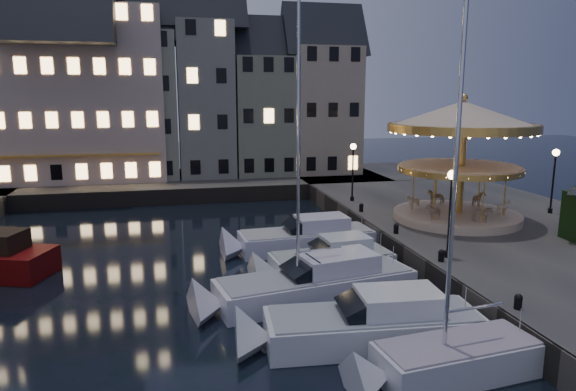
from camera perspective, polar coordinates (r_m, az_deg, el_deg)
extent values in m
plane|color=black|center=(22.59, 1.93, -11.98)|extent=(160.00, 160.00, 0.00)
cube|color=#474442|center=(33.44, 23.17, -4.01)|extent=(16.00, 56.00, 1.30)
cube|color=#474442|center=(48.90, -15.53, 1.05)|extent=(44.00, 12.00, 1.30)
cube|color=#47423A|center=(29.58, 10.39, -5.18)|extent=(0.15, 44.00, 1.30)
cube|color=#47423A|center=(42.92, -13.27, -0.20)|extent=(48.00, 0.15, 1.30)
cylinder|color=black|center=(25.59, 17.29, -6.24)|extent=(0.28, 0.28, 0.30)
cylinder|color=black|center=(25.14, 17.52, -2.42)|extent=(0.12, 0.12, 3.80)
sphere|color=#FFD18C|center=(24.76, 17.80, 2.20)|extent=(0.44, 0.44, 0.44)
cylinder|color=black|center=(37.51, 7.13, -0.36)|extent=(0.28, 0.28, 0.30)
cylinder|color=black|center=(37.21, 7.19, 2.28)|extent=(0.12, 0.12, 3.80)
sphere|color=#FFD18C|center=(36.95, 7.27, 5.43)|extent=(0.44, 0.44, 0.44)
cylinder|color=black|center=(37.51, 27.11, -1.51)|extent=(0.28, 0.28, 0.30)
cylinder|color=black|center=(37.21, 27.35, 1.12)|extent=(0.12, 0.12, 3.80)
sphere|color=#FFD18C|center=(36.95, 27.63, 4.25)|extent=(0.44, 0.44, 0.44)
cylinder|color=black|center=(20.54, 24.19, -10.90)|extent=(0.28, 0.28, 0.40)
sphere|color=black|center=(20.47, 24.24, -10.33)|extent=(0.30, 0.30, 0.30)
cylinder|color=black|center=(24.87, 16.66, -6.58)|extent=(0.28, 0.28, 0.40)
sphere|color=black|center=(24.81, 16.69, -6.09)|extent=(0.30, 0.30, 0.30)
cylinder|color=black|center=(29.15, 11.92, -3.75)|extent=(0.28, 0.28, 0.40)
sphere|color=black|center=(29.10, 11.93, -3.33)|extent=(0.30, 0.30, 0.30)
cylinder|color=black|center=(34.09, 8.14, -1.46)|extent=(0.28, 0.28, 0.40)
sphere|color=black|center=(34.04, 8.15, -1.10)|extent=(0.30, 0.30, 0.30)
cube|color=slate|center=(52.16, -28.60, 7.52)|extent=(5.00, 8.00, 11.00)
cube|color=slate|center=(50.92, -22.70, 8.52)|extent=(5.60, 8.00, 12.00)
cube|color=gray|center=(50.21, -15.85, 9.50)|extent=(6.20, 8.00, 13.00)
cube|color=gray|center=(50.21, -9.21, 10.35)|extent=(5.00, 8.00, 14.00)
cube|color=gray|center=(50.86, -2.95, 8.79)|extent=(5.60, 8.00, 11.00)
cube|color=tan|center=(52.18, 3.70, 9.39)|extent=(6.20, 8.00, 12.00)
cube|color=beige|center=(50.89, -22.77, 10.21)|extent=(16.00, 9.00, 15.00)
cube|color=silver|center=(18.09, 18.30, -17.20)|extent=(5.52, 2.61, 1.30)
cube|color=gray|center=(17.79, 18.44, -15.29)|extent=(5.24, 2.42, 0.10)
cylinder|color=silver|center=(15.99, 17.93, -0.60)|extent=(0.14, 0.14, 9.33)
cube|color=silver|center=(19.46, 9.40, -14.65)|extent=(7.95, 3.19, 1.30)
cube|color=gray|center=(19.18, 9.47, -12.84)|extent=(7.54, 2.95, 0.10)
cube|color=silver|center=(19.30, 12.21, -11.41)|extent=(3.09, 2.17, 0.80)
cube|color=black|center=(18.89, 7.66, -12.09)|extent=(1.43, 1.91, 0.99)
cube|color=silver|center=(23.00, 3.14, -10.35)|extent=(9.16, 4.13, 1.30)
cube|color=gray|center=(22.77, 3.16, -8.78)|extent=(8.69, 3.85, 0.10)
cube|color=silver|center=(23.08, 5.56, -7.40)|extent=(3.65, 2.52, 0.80)
cube|color=black|center=(22.37, 1.52, -8.23)|extent=(1.73, 2.05, 1.06)
cylinder|color=silver|center=(21.11, 1.16, 6.20)|extent=(0.14, 0.14, 11.90)
cube|color=silver|center=(25.95, 4.85, -7.83)|extent=(6.22, 2.87, 1.30)
cube|color=gray|center=(25.74, 4.88, -6.42)|extent=(5.90, 2.65, 0.10)
cube|color=silver|center=(25.90, 6.38, -5.35)|extent=(2.44, 1.94, 0.80)
cube|color=black|center=(25.47, 3.88, -5.82)|extent=(1.20, 1.71, 0.88)
cube|color=silver|center=(29.94, 2.05, -5.20)|extent=(7.84, 3.01, 1.30)
cube|color=#919595|center=(29.76, 2.06, -3.96)|extent=(7.44, 2.78, 0.10)
cube|color=silver|center=(29.94, 3.75, -3.04)|extent=(3.03, 2.09, 0.80)
cube|color=black|center=(29.49, 0.92, -3.43)|extent=(1.38, 1.87, 0.99)
cylinder|color=beige|center=(33.21, 18.19, -2.18)|extent=(7.59, 7.59, 0.47)
cylinder|color=gold|center=(32.66, 18.52, 3.25)|extent=(0.66, 0.66, 5.88)
cylinder|color=beige|center=(32.67, 18.51, 3.09)|extent=(7.02, 7.02, 0.17)
cylinder|color=gold|center=(32.70, 18.50, 2.79)|extent=(7.29, 7.29, 0.33)
cone|color=beige|center=(32.42, 18.86, 8.57)|extent=(8.73, 8.73, 1.52)
cylinder|color=gold|center=(32.45, 18.77, 7.15)|extent=(8.73, 8.73, 0.47)
sphere|color=gold|center=(32.40, 18.96, 10.25)|extent=(0.47, 0.47, 0.47)
imported|color=beige|center=(35.05, 21.19, -0.51)|extent=(1.58, 1.15, 0.95)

